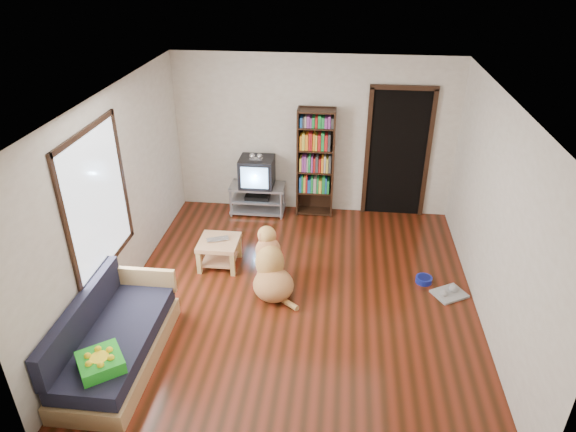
# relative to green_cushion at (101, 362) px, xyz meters

# --- Properties ---
(ground) EXTENTS (5.00, 5.00, 0.00)m
(ground) POSITION_rel_green_cushion_xyz_m (1.75, 1.90, -0.49)
(ground) COLOR #612010
(ground) RESTS_ON ground
(ceiling) EXTENTS (5.00, 5.00, 0.00)m
(ceiling) POSITION_rel_green_cushion_xyz_m (1.75, 1.90, 2.11)
(ceiling) COLOR white
(ceiling) RESTS_ON ground
(wall_back) EXTENTS (4.50, 0.00, 4.50)m
(wall_back) POSITION_rel_green_cushion_xyz_m (1.75, 4.40, 0.81)
(wall_back) COLOR silver
(wall_back) RESTS_ON ground
(wall_front) EXTENTS (4.50, 0.00, 4.50)m
(wall_front) POSITION_rel_green_cushion_xyz_m (1.75, -0.60, 0.81)
(wall_front) COLOR silver
(wall_front) RESTS_ON ground
(wall_left) EXTENTS (0.00, 5.00, 5.00)m
(wall_left) POSITION_rel_green_cushion_xyz_m (-0.50, 1.90, 0.81)
(wall_left) COLOR silver
(wall_left) RESTS_ON ground
(wall_right) EXTENTS (0.00, 5.00, 5.00)m
(wall_right) POSITION_rel_green_cushion_xyz_m (4.00, 1.90, 0.81)
(wall_right) COLOR silver
(wall_right) RESTS_ON ground
(green_cushion) EXTENTS (0.56, 0.56, 0.13)m
(green_cushion) POSITION_rel_green_cushion_xyz_m (0.00, 0.00, 0.00)
(green_cushion) COLOR green
(green_cushion) RESTS_ON sofa
(laptop) EXTENTS (0.36, 0.29, 0.02)m
(laptop) POSITION_rel_green_cushion_xyz_m (0.58, 2.47, -0.07)
(laptop) COLOR silver
(laptop) RESTS_ON coffee_table
(dog_bowl) EXTENTS (0.22, 0.22, 0.08)m
(dog_bowl) POSITION_rel_green_cushion_xyz_m (3.41, 2.39, -0.45)
(dog_bowl) COLOR #152296
(dog_bowl) RESTS_ON ground
(grey_rag) EXTENTS (0.51, 0.48, 0.03)m
(grey_rag) POSITION_rel_green_cushion_xyz_m (3.71, 2.14, -0.47)
(grey_rag) COLOR #A5A5A5
(grey_rag) RESTS_ON ground
(window) EXTENTS (0.03, 1.46, 1.70)m
(window) POSITION_rel_green_cushion_xyz_m (-0.48, 1.40, 1.01)
(window) COLOR white
(window) RESTS_ON wall_left
(doorway) EXTENTS (1.03, 0.05, 2.19)m
(doorway) POSITION_rel_green_cushion_xyz_m (3.10, 4.38, 0.63)
(doorway) COLOR black
(doorway) RESTS_ON wall_back
(tv_stand) EXTENTS (0.90, 0.45, 0.50)m
(tv_stand) POSITION_rel_green_cushion_xyz_m (0.85, 4.15, -0.22)
(tv_stand) COLOR #99999E
(tv_stand) RESTS_ON ground
(crt_tv) EXTENTS (0.55, 0.52, 0.58)m
(crt_tv) POSITION_rel_green_cushion_xyz_m (0.85, 4.18, 0.26)
(crt_tv) COLOR black
(crt_tv) RESTS_ON tv_stand
(bookshelf) EXTENTS (0.60, 0.30, 1.80)m
(bookshelf) POSITION_rel_green_cushion_xyz_m (1.80, 4.25, 0.51)
(bookshelf) COLOR black
(bookshelf) RESTS_ON ground
(sofa) EXTENTS (0.80, 1.80, 0.80)m
(sofa) POSITION_rel_green_cushion_xyz_m (-0.12, 0.52, -0.23)
(sofa) COLOR tan
(sofa) RESTS_ON ground
(coffee_table) EXTENTS (0.55, 0.55, 0.40)m
(coffee_table) POSITION_rel_green_cushion_xyz_m (0.58, 2.50, -0.21)
(coffee_table) COLOR tan
(coffee_table) RESTS_ON ground
(dog) EXTENTS (0.71, 0.94, 0.85)m
(dog) POSITION_rel_green_cushion_xyz_m (1.38, 2.02, -0.18)
(dog) COLOR #BC8248
(dog) RESTS_ON ground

